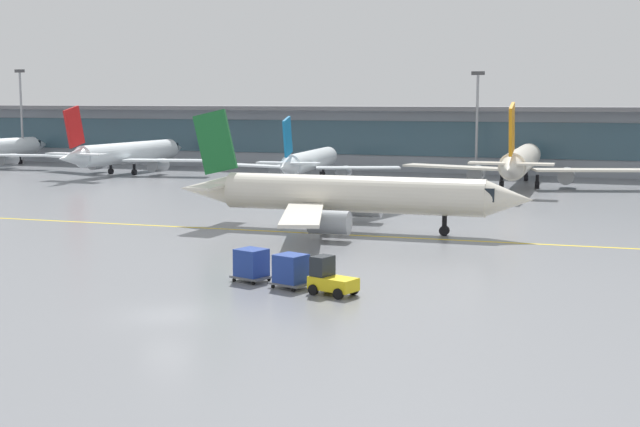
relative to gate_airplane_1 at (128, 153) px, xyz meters
The scene contains 12 objects.
ground_plane 85.78m from the gate_airplane_1, 56.40° to the right, with size 400.00×400.00×0.00m, color slate.
taxiway_centreline_stripe 64.57m from the gate_airplane_1, 42.54° to the right, with size 110.00×0.36×0.01m, color yellow.
terminal_concourse 51.63m from the gate_airplane_1, 23.15° to the left, with size 222.96×11.00×9.60m.
gate_airplane_1 is the anchor object (origin of this frame).
gate_airplane_2 28.62m from the gate_airplane_1, ahead, with size 24.22×26.18×8.67m.
gate_airplane_3 55.56m from the gate_airplane_1, ahead, with size 29.10×31.28×10.37m.
taxiing_regional_jet 62.89m from the gate_airplane_1, 41.44° to the right, with size 29.79×27.69×9.87m.
baggage_tug 83.63m from the gate_airplane_1, 50.18° to the right, with size 2.90×2.23×2.10m.
cargo_dolly_lead 81.32m from the gate_airplane_1, 51.25° to the right, with size 2.48×2.15×1.94m.
cargo_dolly_trailing 78.85m from the gate_airplane_1, 52.47° to the right, with size 2.48×2.15×1.94m.
apron_light_mast_0 29.30m from the gate_airplane_1, 158.41° to the left, with size 1.80×0.36×15.49m.
apron_light_mast_1 49.72m from the gate_airplane_1, 14.06° to the left, with size 1.80×0.36×14.43m.
Camera 1 is at (21.86, -37.50, 10.70)m, focal length 49.30 mm.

